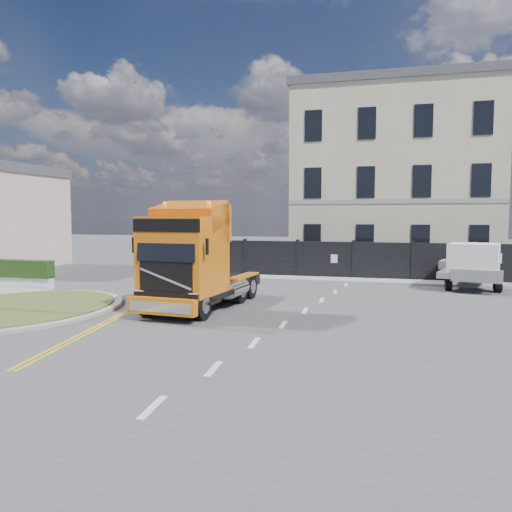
# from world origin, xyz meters

# --- Properties ---
(ground) EXTENTS (120.00, 120.00, 0.00)m
(ground) POSITION_xyz_m (0.00, 0.00, 0.00)
(ground) COLOR #424244
(ground) RESTS_ON ground
(traffic_island) EXTENTS (6.80, 6.80, 0.17)m
(traffic_island) POSITION_xyz_m (-7.00, -3.00, 0.08)
(traffic_island) COLOR gray
(traffic_island) RESTS_ON ground
(hoarding_fence) EXTENTS (18.80, 0.25, 2.00)m
(hoarding_fence) POSITION_xyz_m (6.55, 9.00, 1.00)
(hoarding_fence) COLOR black
(hoarding_fence) RESTS_ON ground
(georgian_building) EXTENTS (12.30, 10.30, 12.80)m
(georgian_building) POSITION_xyz_m (6.00, 16.50, 5.77)
(georgian_building) COLOR beige
(georgian_building) RESTS_ON ground
(pavement_far) EXTENTS (20.00, 1.60, 0.12)m
(pavement_far) POSITION_xyz_m (6.00, 8.10, 0.06)
(pavement_far) COLOR gray
(pavement_far) RESTS_ON ground
(truck) EXTENTS (2.85, 6.51, 3.80)m
(truck) POSITION_xyz_m (-0.96, -1.37, 1.70)
(truck) COLOR black
(truck) RESTS_ON ground
(flatbed_pickup) EXTENTS (3.22, 5.56, 2.16)m
(flatbed_pickup) POSITION_xyz_m (9.48, 6.70, 1.16)
(flatbed_pickup) COLOR slate
(flatbed_pickup) RESTS_ON ground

